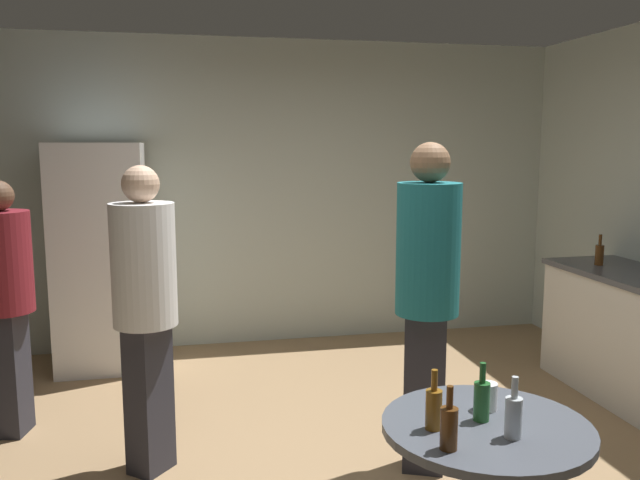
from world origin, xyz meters
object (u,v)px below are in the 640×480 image
at_px(beer_bottle_brown, 449,426).
at_px(person_in_white_shirt, 145,297).
at_px(beer_bottle_amber, 434,408).
at_px(person_in_maroon_shirt, 4,289).
at_px(refrigerator, 101,257).
at_px(foreground_table, 486,449).
at_px(plastic_cup_white, 487,396).
at_px(beer_bottle_green, 482,399).
at_px(beer_bottle_clear, 513,416).
at_px(beer_bottle_on_counter, 599,254).
at_px(person_in_teal_shirt, 427,282).

relative_size(beer_bottle_brown, person_in_white_shirt, 0.14).
distance_m(beer_bottle_amber, person_in_maroon_shirt, 2.81).
bearing_deg(beer_bottle_brown, beer_bottle_amber, 86.64).
relative_size(refrigerator, foreground_table, 2.25).
bearing_deg(plastic_cup_white, beer_bottle_green, -127.38).
bearing_deg(person_in_maroon_shirt, beer_bottle_clear, -31.64).
distance_m(beer_bottle_on_counter, beer_bottle_green, 2.78).
bearing_deg(refrigerator, person_in_teal_shirt, -48.38).
relative_size(beer_bottle_on_counter, person_in_white_shirt, 0.14).
bearing_deg(person_in_teal_shirt, beer_bottle_amber, 3.34).
bearing_deg(foreground_table, beer_bottle_amber, -179.31).
xyz_separation_m(beer_bottle_amber, person_in_teal_shirt, (0.37, 1.04, 0.24)).
bearing_deg(beer_bottle_amber, foreground_table, 0.69).
bearing_deg(plastic_cup_white, beer_bottle_clear, -95.35).
height_order(beer_bottle_amber, beer_bottle_clear, same).
bearing_deg(person_in_white_shirt, refrigerator, 143.16).
height_order(foreground_table, person_in_white_shirt, person_in_white_shirt).
relative_size(beer_bottle_amber, person_in_teal_shirt, 0.13).
bearing_deg(beer_bottle_clear, beer_bottle_green, 105.49).
bearing_deg(beer_bottle_on_counter, plastic_cup_white, -133.78).
bearing_deg(plastic_cup_white, refrigerator, 120.63).
xyz_separation_m(beer_bottle_on_counter, person_in_teal_shirt, (-1.75, -1.01, 0.08)).
xyz_separation_m(beer_bottle_brown, person_in_maroon_shirt, (-1.95, 2.17, 0.10)).
distance_m(beer_bottle_green, plastic_cup_white, 0.12).
distance_m(refrigerator, beer_bottle_green, 3.61).
bearing_deg(refrigerator, beer_bottle_amber, -64.27).
xyz_separation_m(beer_bottle_on_counter, beer_bottle_clear, (-1.87, -2.17, -0.17)).
bearing_deg(beer_bottle_clear, foreground_table, 105.41).
xyz_separation_m(beer_bottle_on_counter, person_in_maroon_shirt, (-4.08, -0.04, -0.06)).
bearing_deg(person_in_white_shirt, beer_bottle_clear, -7.40).
height_order(refrigerator, beer_bottle_amber, refrigerator).
xyz_separation_m(foreground_table, beer_bottle_clear, (0.04, -0.13, 0.19)).
relative_size(beer_bottle_amber, person_in_white_shirt, 0.14).
xyz_separation_m(foreground_table, beer_bottle_green, (-0.01, 0.03, 0.19)).
distance_m(plastic_cup_white, person_in_white_shirt, 1.85).
xyz_separation_m(refrigerator, plastic_cup_white, (1.82, -3.07, -0.11)).
xyz_separation_m(beer_bottle_green, plastic_cup_white, (0.07, 0.09, -0.03)).
bearing_deg(person_in_maroon_shirt, refrigerator, 82.64).
bearing_deg(foreground_table, beer_bottle_green, 105.81).
relative_size(beer_bottle_brown, person_in_maroon_shirt, 0.15).
height_order(foreground_table, beer_bottle_brown, beer_bottle_brown).
height_order(foreground_table, beer_bottle_clear, beer_bottle_clear).
distance_m(beer_bottle_brown, beer_bottle_clear, 0.27).
xyz_separation_m(foreground_table, beer_bottle_amber, (-0.22, -0.00, 0.19)).
relative_size(refrigerator, beer_bottle_on_counter, 7.83).
height_order(beer_bottle_green, plastic_cup_white, beer_bottle_green).
xyz_separation_m(beer_bottle_clear, plastic_cup_white, (0.02, 0.25, -0.03)).
distance_m(beer_bottle_amber, beer_bottle_green, 0.21).
height_order(refrigerator, plastic_cup_white, refrigerator).
relative_size(beer_bottle_amber, beer_bottle_brown, 1.00).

